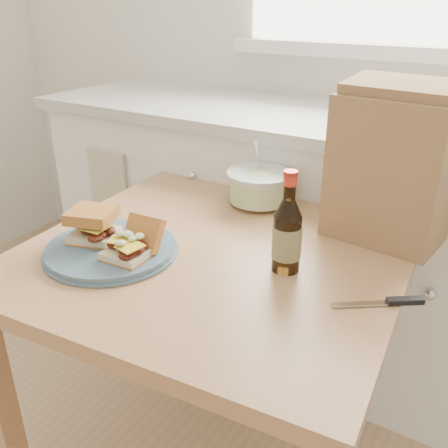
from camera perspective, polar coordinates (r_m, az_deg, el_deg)
The scene contains 9 objects.
cabinet_run at distance 1.87m, azimuth 14.98°, elevation -2.70°, with size 2.50×0.64×0.94m.
dining_table at distance 1.28m, azimuth -0.69°, elevation -6.91°, with size 0.96×0.96×0.74m.
plate at distance 1.23m, azimuth -12.78°, elevation -2.84°, with size 0.31×0.31×0.02m, color #486374.
sandwich_left at distance 1.25m, azimuth -14.76°, elevation -0.03°, with size 0.13×0.13×0.08m.
sandwich_right at distance 1.16m, azimuth -10.44°, elevation -2.22°, with size 0.10×0.14×0.08m.
coleslaw_bowl at distance 1.47m, azimuth 4.01°, elevation 4.08°, with size 0.19×0.19×0.19m.
beer_bottle at distance 1.10m, azimuth 7.22°, elevation -1.17°, with size 0.07×0.07×0.23m.
knife at distance 1.07m, azimuth 18.82°, elevation -8.40°, with size 0.16×0.12×0.01m.
paper_bag at distance 1.28m, azimuth 18.55°, elevation 5.83°, with size 0.27×0.18×0.36m, color olive.
Camera 1 is at (0.43, 0.08, 1.31)m, focal length 40.00 mm.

